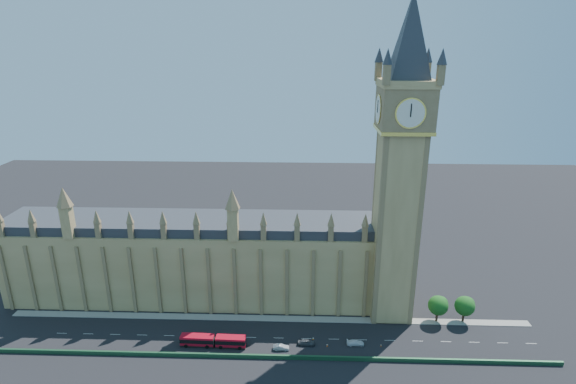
{
  "coord_description": "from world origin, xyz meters",
  "views": [
    {
      "loc": [
        10.56,
        -109.6,
        81.32
      ],
      "look_at": [
        6.4,
        10.0,
        41.3
      ],
      "focal_mm": 28.0,
      "sensor_mm": 36.0,
      "label": 1
    }
  ],
  "objects_px": {
    "red_bus": "(213,341)",
    "car_white": "(355,343)",
    "car_grey": "(306,342)",
    "car_silver": "(281,347)"
  },
  "relations": [
    {
      "from": "car_grey",
      "to": "car_silver",
      "type": "height_order",
      "value": "car_grey"
    },
    {
      "from": "car_grey",
      "to": "car_silver",
      "type": "relative_size",
      "value": 1.07
    },
    {
      "from": "car_grey",
      "to": "car_silver",
      "type": "xyz_separation_m",
      "value": [
        -7.01,
        -2.26,
        -0.08
      ]
    },
    {
      "from": "red_bus",
      "to": "car_white",
      "type": "distance_m",
      "value": 40.15
    },
    {
      "from": "red_bus",
      "to": "car_silver",
      "type": "bearing_deg",
      "value": -1.35
    },
    {
      "from": "red_bus",
      "to": "car_white",
      "type": "bearing_deg",
      "value": 4.11
    },
    {
      "from": "car_grey",
      "to": "car_white",
      "type": "bearing_deg",
      "value": -83.66
    },
    {
      "from": "red_bus",
      "to": "car_white",
      "type": "height_order",
      "value": "red_bus"
    },
    {
      "from": "car_grey",
      "to": "car_white",
      "type": "height_order",
      "value": "car_grey"
    },
    {
      "from": "red_bus",
      "to": "car_grey",
      "type": "distance_m",
      "value": 26.23
    }
  ]
}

